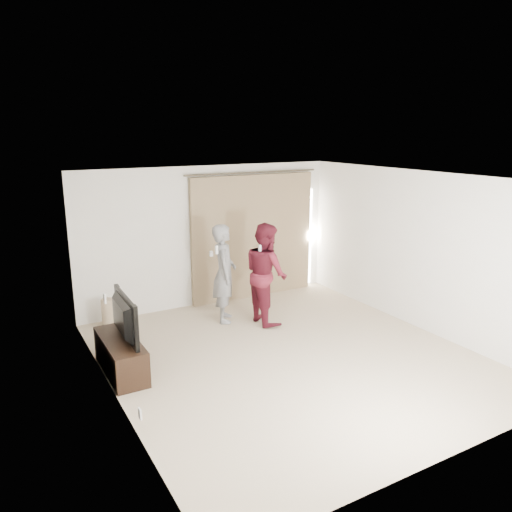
# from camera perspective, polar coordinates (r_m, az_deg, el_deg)

# --- Properties ---
(floor) EXTENTS (5.50, 5.50, 0.00)m
(floor) POSITION_cam_1_polar(r_m,az_deg,el_deg) (7.47, 3.80, -11.36)
(floor) COLOR #C8AF96
(floor) RESTS_ON ground
(wall_back) EXTENTS (5.00, 0.04, 2.60)m
(wall_back) POSITION_cam_1_polar(r_m,az_deg,el_deg) (9.36, -5.33, 2.31)
(wall_back) COLOR white
(wall_back) RESTS_ON ground
(wall_left) EXTENTS (0.04, 5.50, 2.60)m
(wall_left) POSITION_cam_1_polar(r_m,az_deg,el_deg) (6.06, -16.25, -4.89)
(wall_left) COLOR white
(wall_left) RESTS_ON ground
(ceiling) EXTENTS (5.00, 5.50, 0.01)m
(ceiling) POSITION_cam_1_polar(r_m,az_deg,el_deg) (6.77, 4.17, 8.90)
(ceiling) COLOR silver
(ceiling) RESTS_ON wall_back
(curtain) EXTENTS (2.80, 0.11, 2.46)m
(curtain) POSITION_cam_1_polar(r_m,az_deg,el_deg) (9.72, -0.23, 2.24)
(curtain) COLOR #8F7758
(curtain) RESTS_ON ground
(tv_console) EXTENTS (0.43, 1.25, 0.48)m
(tv_console) POSITION_cam_1_polar(r_m,az_deg,el_deg) (7.16, -15.19, -10.94)
(tv_console) COLOR black
(tv_console) RESTS_ON ground
(tv) EXTENTS (0.17, 1.08, 0.62)m
(tv) POSITION_cam_1_polar(r_m,az_deg,el_deg) (6.94, -15.49, -6.83)
(tv) COLOR black
(tv) RESTS_ON tv_console
(scratching_post) EXTENTS (0.38, 0.38, 0.50)m
(scratching_post) POSITION_cam_1_polar(r_m,az_deg,el_deg) (8.73, -16.53, -6.63)
(scratching_post) COLOR tan
(scratching_post) RESTS_ON ground
(person_man) EXTENTS (0.63, 0.73, 1.70)m
(person_man) POSITION_cam_1_polar(r_m,az_deg,el_deg) (8.52, -3.66, -1.97)
(person_man) COLOR gray
(person_man) RESTS_ON ground
(person_woman) EXTENTS (0.69, 0.87, 1.73)m
(person_woman) POSITION_cam_1_polar(r_m,az_deg,el_deg) (8.46, 1.14, -1.96)
(person_woman) COLOR maroon
(person_woman) RESTS_ON ground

